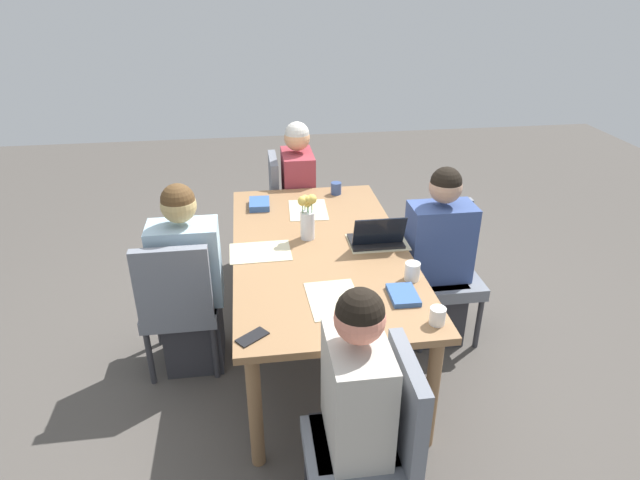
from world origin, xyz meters
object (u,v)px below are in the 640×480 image
object	(u,v)px
chair_far_left_mid	(441,263)
book_red_cover	(259,204)
person_head_left_right_near	(298,203)
person_near_left_near	(189,289)
person_head_right_left_far	(355,425)
book_blue_cover	(403,295)
coffee_mug_near_left	(412,271)
chair_head_right_left_far	(376,439)
chair_head_left_right_near	(289,204)
phone_black	(252,337)
coffee_mug_near_right	(438,316)
flower_vase	(307,216)
laptop_far_left_mid	(377,238)
dining_table	(320,258)
chair_near_left_near	(178,300)
person_far_left_mid	(437,266)
coffee_mug_centre_left	(336,188)

from	to	relation	value
chair_far_left_mid	book_red_cover	xyz separation A→B (m)	(-0.56, -1.16, 0.26)
person_head_left_right_near	book_red_cover	distance (m)	0.66
person_near_left_near	person_head_right_left_far	xyz separation A→B (m)	(1.20, 0.78, 0.00)
chair_far_left_mid	book_blue_cover	world-z (taller)	chair_far_left_mid
person_head_left_right_near	book_blue_cover	xyz separation A→B (m)	(1.79, 0.36, 0.22)
coffee_mug_near_left	book_red_cover	bearing A→B (deg)	-144.83
chair_head_right_left_far	coffee_mug_near_left	distance (m)	0.97
person_head_left_right_near	book_blue_cover	distance (m)	1.84
chair_head_left_right_near	person_head_right_left_far	bearing A→B (deg)	1.53
person_head_left_right_near	book_red_cover	xyz separation A→B (m)	(0.52, -0.33, 0.23)
chair_head_left_right_near	coffee_mug_near_left	distance (m)	1.79
person_near_left_near	chair_far_left_mid	world-z (taller)	person_near_left_near
chair_head_left_right_near	person_near_left_near	bearing A→B (deg)	-29.07
book_red_cover	phone_black	size ratio (longest dim) A/B	1.33
coffee_mug_near_left	coffee_mug_near_right	bearing A→B (deg)	0.19
coffee_mug_near_right	book_blue_cover	xyz separation A→B (m)	(-0.24, -0.10, -0.03)
person_head_right_left_far	flower_vase	bearing A→B (deg)	-178.34
flower_vase	book_red_cover	bearing A→B (deg)	-152.57
chair_far_left_mid	person_head_right_left_far	distance (m)	1.58
book_red_cover	person_head_left_right_near	bearing A→B (deg)	150.05
chair_far_left_mid	coffee_mug_near_left	world-z (taller)	chair_far_left_mid
chair_head_right_left_far	person_near_left_near	bearing A→B (deg)	-145.90
laptop_far_left_mid	book_blue_cover	distance (m)	0.59
flower_vase	phone_black	world-z (taller)	flower_vase
dining_table	coffee_mug_near_left	size ratio (longest dim) A/B	19.51
chair_near_left_near	phone_black	xyz separation A→B (m)	(0.74, 0.43, 0.24)
person_far_left_mid	flower_vase	size ratio (longest dim) A/B	4.01
person_head_right_left_far	chair_head_left_right_near	distance (m)	2.47
book_red_cover	chair_head_left_right_near	bearing A→B (deg)	158.68
person_head_left_right_near	dining_table	bearing A→B (deg)	0.56
chair_head_right_left_far	book_blue_cover	size ratio (longest dim) A/B	4.50
chair_far_left_mid	phone_black	world-z (taller)	chair_far_left_mid
laptop_far_left_mid	phone_black	distance (m)	1.14
person_far_left_mid	coffee_mug_near_right	bearing A→B (deg)	-20.16
person_head_right_left_far	book_red_cover	size ratio (longest dim) A/B	5.97
flower_vase	coffee_mug_centre_left	size ratio (longest dim) A/B	3.35
chair_near_left_near	book_red_cover	xyz separation A→B (m)	(-0.77, 0.52, 0.26)
chair_head_left_right_near	laptop_far_left_mid	distance (m)	1.36
chair_head_left_right_near	coffee_mug_near_left	size ratio (longest dim) A/B	9.00
coffee_mug_centre_left	book_blue_cover	distance (m)	1.44
person_head_right_left_far	coffee_mug_near_left	size ratio (longest dim) A/B	11.95
book_blue_cover	chair_near_left_near	bearing A→B (deg)	-111.54
chair_near_left_near	book_blue_cover	distance (m)	1.33
chair_head_left_right_near	coffee_mug_near_left	bearing A→B (deg)	17.36
coffee_mug_near_left	coffee_mug_centre_left	bearing A→B (deg)	-170.90
book_red_cover	coffee_mug_near_right	bearing A→B (deg)	29.28
coffee_mug_near_right	coffee_mug_centre_left	xyz separation A→B (m)	(-1.68, -0.21, 0.00)
person_head_left_right_near	person_head_right_left_far	bearing A→B (deg)	-0.21
chair_head_left_right_near	coffee_mug_centre_left	bearing A→B (deg)	37.86
dining_table	book_red_cover	xyz separation A→B (m)	(-0.67, -0.34, 0.09)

